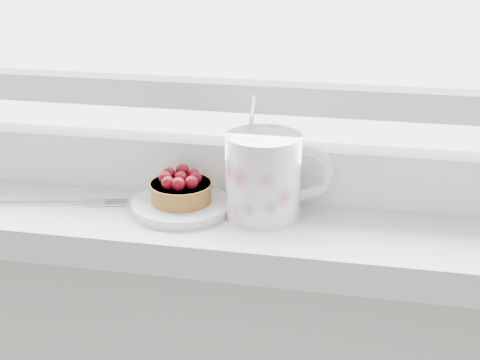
% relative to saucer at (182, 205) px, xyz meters
% --- Properties ---
extents(saucer, '(0.12, 0.12, 0.01)m').
position_rel_saucer_xyz_m(saucer, '(0.00, 0.00, 0.00)').
color(saucer, silver).
rests_on(saucer, windowsill).
extents(raspberry_tart, '(0.08, 0.08, 0.04)m').
position_rel_saucer_xyz_m(raspberry_tart, '(-0.00, -0.00, 0.02)').
color(raspberry_tart, brown).
rests_on(raspberry_tart, saucer).
extents(floral_mug, '(0.14, 0.11, 0.15)m').
position_rel_saucer_xyz_m(floral_mug, '(0.10, 0.01, 0.05)').
color(floral_mug, silver).
rests_on(floral_mug, windowsill).
extents(fork, '(0.17, 0.05, 0.00)m').
position_rel_saucer_xyz_m(fork, '(-0.16, -0.01, -0.00)').
color(fork, silver).
rests_on(fork, windowsill).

